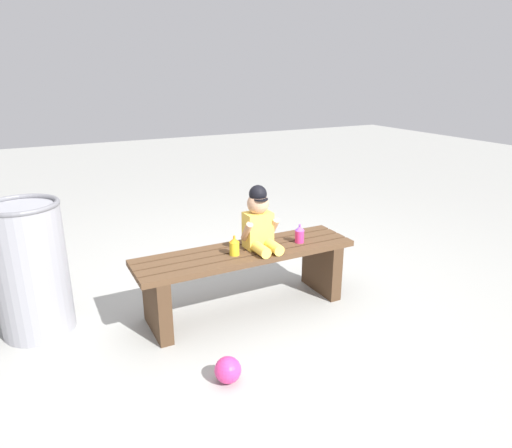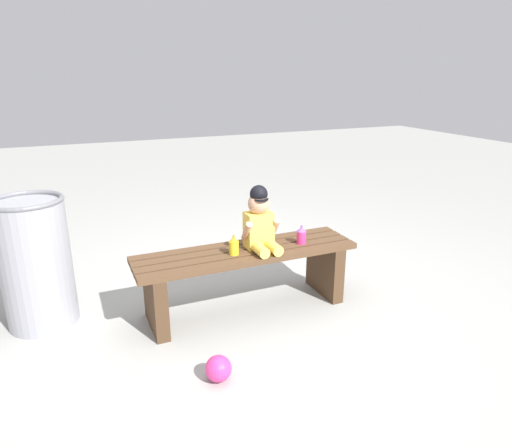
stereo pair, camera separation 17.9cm
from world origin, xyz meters
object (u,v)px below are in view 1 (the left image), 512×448
park_bench (246,270)px  child_figure (259,221)px  trash_bin (31,268)px  sippy_cup_left (234,246)px  toy_ball (228,370)px  sippy_cup_right (300,234)px

park_bench → child_figure: (0.09, -0.01, 0.32)m
child_figure → trash_bin: child_figure is taller
sippy_cup_left → park_bench: bearing=22.2°
child_figure → toy_ball: child_figure is taller
sippy_cup_left → toy_ball: sippy_cup_left is taller
sippy_cup_left → toy_ball: (-0.31, -0.58, -0.41)m
toy_ball → trash_bin: (-0.81, 0.97, 0.33)m
park_bench → trash_bin: trash_bin is taller
toy_ball → trash_bin: 1.30m
sippy_cup_right → trash_bin: 1.64m
child_figure → sippy_cup_left: (-0.19, -0.03, -0.12)m
park_bench → sippy_cup_left: 0.22m
sippy_cup_right → toy_ball: sippy_cup_right is taller
child_figure → toy_ball: bearing=-129.0°
park_bench → toy_ball: bearing=-123.3°
child_figure → sippy_cup_right: child_figure is taller
park_bench → sippy_cup_left: (-0.10, -0.04, 0.20)m
child_figure → sippy_cup_right: (0.28, -0.03, -0.12)m
sippy_cup_left → sippy_cup_right: size_ratio=1.00×
park_bench → trash_bin: 1.27m
park_bench → sippy_cup_right: (0.37, -0.04, 0.20)m
sippy_cup_right → toy_ball: 1.05m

